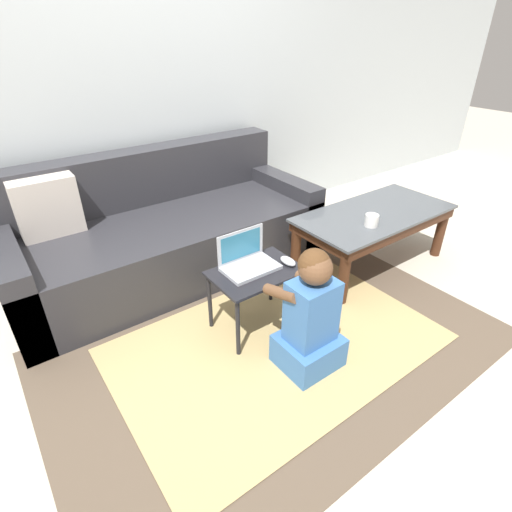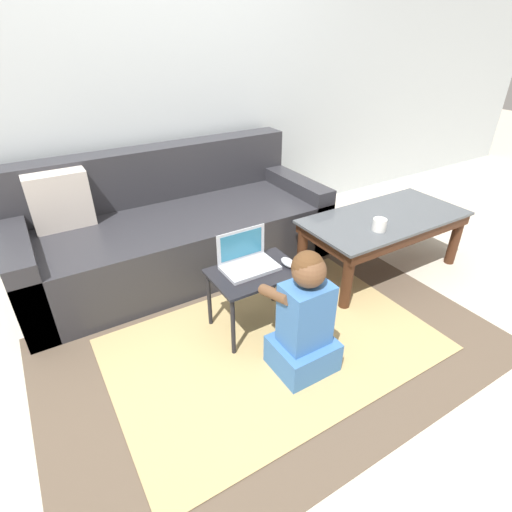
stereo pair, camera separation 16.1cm
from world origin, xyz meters
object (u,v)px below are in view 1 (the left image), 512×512
Objects in this scene: coffee_table at (374,220)px; laptop_desk at (256,279)px; couch at (165,233)px; laptop at (248,262)px; person_seated at (310,318)px; cup_on_table at (372,220)px; computer_mouse at (288,261)px.

laptop_desk is (-1.10, -0.08, -0.02)m from coffee_table.
laptop is (0.11, -0.87, 0.14)m from couch.
person_seated is at bearing -83.69° from laptop.
laptop is at bearing 174.00° from cup_on_table.
coffee_table is at bearing 4.34° from laptop_desk.
laptop_desk is at bearing 166.01° from computer_mouse.
cup_on_table is (0.71, 0.00, 0.06)m from computer_mouse.
person_seated is at bearing -82.92° from couch.
person_seated reaches higher than cup_on_table.
cup_on_table is at bearing -43.14° from couch.
laptop_desk is at bearing 177.19° from cup_on_table.
couch is 4.27× the size of laptop_desk.
cup_on_table is at bearing 22.78° from person_seated.
couch is 1.82× the size of coffee_table.
couch is 1.42m from cup_on_table.
cup_on_table is at bearing -6.00° from laptop.
coffee_table is 1.69× the size of person_seated.
computer_mouse is (0.19, -0.05, 0.07)m from laptop_desk.
person_seated is (0.05, -0.46, -0.12)m from laptop.
coffee_table is 1.12m from laptop.
laptop_desk is at bearing 94.96° from person_seated.
couch reaches higher than laptop_desk.
laptop is 2.66× the size of computer_mouse.
coffee_table is 1.10m from laptop_desk.
person_seated reaches higher than computer_mouse.
computer_mouse is (-0.91, -0.13, 0.05)m from coffee_table.
laptop_desk is 0.11m from laptop.
computer_mouse is 0.16× the size of person_seated.
laptop is at bearing 96.31° from person_seated.
person_seated reaches higher than laptop_desk.
laptop_desk is 0.72× the size of person_seated.
computer_mouse is 1.31× the size of cup_on_table.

